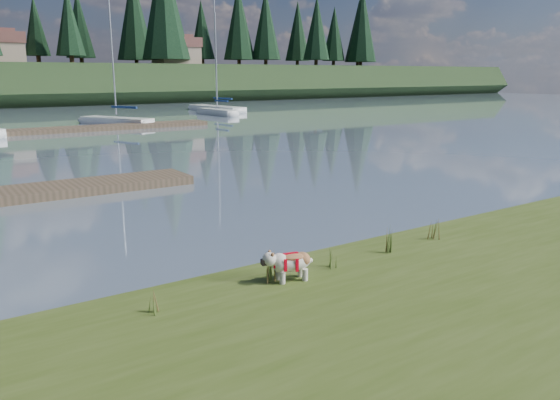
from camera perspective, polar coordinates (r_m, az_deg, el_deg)
bank at (r=7.13m, az=11.14°, el=-19.44°), size 60.00×9.00×0.35m
bulldog at (r=9.81m, az=1.06°, el=-6.42°), size 0.97×0.51×0.57m
dock_far at (r=40.85m, az=-24.95°, el=6.49°), size 26.00×2.20×0.30m
sailboat_bg_3 at (r=46.26m, az=-17.27°, el=7.97°), size 4.70×7.36×11.08m
sailboat_bg_4 at (r=55.09m, az=-6.88°, el=9.19°), size 1.78×6.56×9.73m
sailboat_bg_5 at (r=60.74m, az=-7.06°, el=9.53°), size 3.06×9.35×12.99m
weed_0 at (r=9.84m, az=-0.71°, el=-7.05°), size 0.17×0.14×0.59m
weed_1 at (r=9.80m, az=-0.97°, el=-7.30°), size 0.17×0.14×0.53m
weed_2 at (r=11.52m, az=11.41°, el=-3.96°), size 0.17×0.14×0.73m
weed_3 at (r=8.79m, az=-13.09°, el=-10.30°), size 0.17×0.14×0.46m
weed_4 at (r=10.52m, az=5.27°, el=-6.11°), size 0.17×0.14×0.44m
weed_5 at (r=12.71m, az=15.81°, el=-2.88°), size 0.17×0.14×0.59m
mud_lip at (r=10.38m, az=-6.47°, el=-9.15°), size 60.00×0.50×0.14m
conifer_5 at (r=82.75m, az=-21.21°, el=16.99°), size 3.96×3.96×10.35m
conifer_6 at (r=85.19m, az=-12.03°, el=19.57°), size 7.04×7.04×17.00m
conifer_7 at (r=93.83m, az=-4.36°, el=18.07°), size 5.28×5.28×13.20m
conifer_8 at (r=97.65m, az=3.84°, el=17.48°), size 4.62×4.62×11.77m
conifer_9 at (r=108.36m, az=8.55°, el=17.65°), size 5.94×5.94×14.62m
house_2 at (r=86.37m, az=-10.80°, el=15.07°), size 6.30×5.30×4.65m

